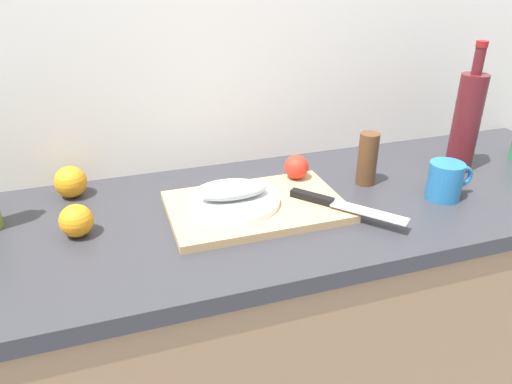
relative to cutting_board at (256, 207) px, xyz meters
name	(u,v)px	position (x,y,z in m)	size (l,w,h in m)	color
back_wall	(234,40)	(0.05, 0.33, 0.34)	(3.20, 0.05, 2.50)	white
kitchen_counter	(271,343)	(0.05, 0.01, -0.46)	(2.00, 0.60, 0.90)	#9E7A56
cutting_board	(256,207)	(0.00, 0.00, 0.00)	(0.42, 0.27, 0.02)	tan
white_plate	(234,200)	(-0.05, 0.02, 0.02)	(0.22, 0.22, 0.01)	white
fish_fillet	(234,191)	(-0.05, 0.02, 0.04)	(0.17, 0.07, 0.04)	#999E99
chef_knife	(332,203)	(0.17, -0.07, 0.02)	(0.21, 0.24, 0.02)	silver
tomato_0	(296,167)	(0.15, 0.10, 0.04)	(0.07, 0.07, 0.07)	red
wine_bottle	(467,121)	(0.64, 0.06, 0.13)	(0.07, 0.07, 0.36)	#59191E
coffee_mug_2	(446,181)	(0.48, -0.09, 0.04)	(0.13, 0.09, 0.10)	#2672B2
orange_0	(71,182)	(-0.42, 0.22, 0.03)	(0.08, 0.08, 0.08)	orange
orange_1	(76,221)	(-0.41, 0.02, 0.03)	(0.07, 0.07, 0.07)	orange
pepper_mill	(368,159)	(0.33, 0.05, 0.06)	(0.05, 0.05, 0.14)	brown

